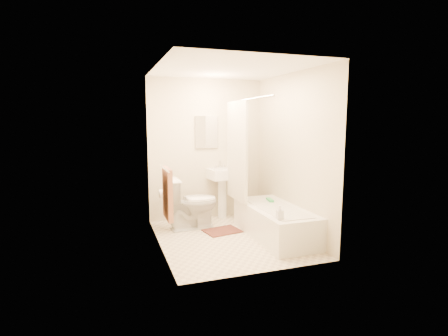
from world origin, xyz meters
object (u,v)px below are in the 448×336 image
object	(u,v)px
sink	(223,191)
bath_mat	(222,231)
toilet	(192,203)
bathtub	(275,222)
soap_bottle	(280,213)

from	to	relation	value
sink	bath_mat	distance (m)	0.90
toilet	bath_mat	size ratio (longest dim) A/B	1.56
toilet	sink	distance (m)	0.77
toilet	sink	xyz separation A→B (m)	(0.65, 0.40, 0.06)
toilet	bathtub	distance (m)	1.34
toilet	sink	world-z (taller)	sink
sink	bath_mat	xyz separation A→B (m)	(-0.25, -0.73, -0.46)
bath_mat	sink	bearing A→B (deg)	71.02
bath_mat	soap_bottle	xyz separation A→B (m)	(0.43, -1.05, 0.52)
bathtub	bath_mat	bearing A→B (deg)	144.58
toilet	bath_mat	distance (m)	0.65
sink	bath_mat	bearing A→B (deg)	-115.77
bathtub	bath_mat	world-z (taller)	bathtub
sink	bathtub	xyz separation A→B (m)	(0.41, -1.20, -0.25)
toilet	bathtub	bearing A→B (deg)	-131.60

